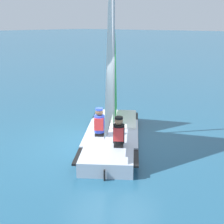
# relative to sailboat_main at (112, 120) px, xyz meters

# --- Properties ---
(ground_plane) EXTENTS (260.00, 260.00, 0.00)m
(ground_plane) POSITION_rel_sailboat_main_xyz_m (0.03, -0.05, -0.75)
(ground_plane) COLOR #235675
(sailboat_main) EXTENTS (3.83, 4.51, 5.25)m
(sailboat_main) POSITION_rel_sailboat_main_xyz_m (0.00, 0.00, 0.00)
(sailboat_main) COLOR #B2BCCC
(sailboat_main) RESTS_ON ground_plane
(sailor_helm) EXTENTS (0.42, 0.43, 1.16)m
(sailor_helm) POSITION_rel_sailboat_main_xyz_m (0.11, 0.43, -0.11)
(sailor_helm) COLOR black
(sailor_helm) RESTS_ON ground_plane
(sailor_crew) EXTENTS (0.42, 0.43, 1.16)m
(sailor_crew) POSITION_rel_sailboat_main_xyz_m (-0.83, 0.73, -0.11)
(sailor_crew) COLOR black
(sailor_crew) RESTS_ON ground_plane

